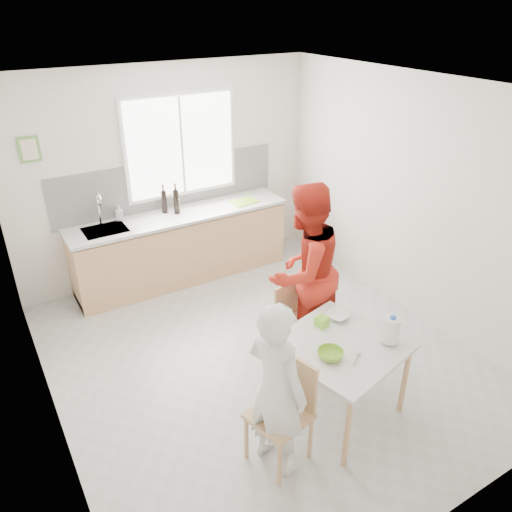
{
  "coord_description": "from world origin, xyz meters",
  "views": [
    {
      "loc": [
        -2.18,
        -3.55,
        3.37
      ],
      "look_at": [
        0.08,
        0.2,
        1.08
      ],
      "focal_mm": 35.0,
      "sensor_mm": 36.0,
      "label": 1
    }
  ],
  "objects_px": {
    "dining_table": "(339,352)",
    "person_white": "(276,389)",
    "wine_bottle_b": "(164,201)",
    "milk_jug": "(392,329)",
    "bowl_white": "(338,316)",
    "chair_left": "(285,407)",
    "bowl_green": "(330,354)",
    "wine_bottle_a": "(176,201)",
    "chair_far": "(294,318)",
    "person_red": "(304,272)"
  },
  "relations": [
    {
      "from": "chair_left",
      "to": "wine_bottle_a",
      "type": "relative_size",
      "value": 2.87
    },
    {
      "from": "chair_far",
      "to": "wine_bottle_b",
      "type": "relative_size",
      "value": 2.7
    },
    {
      "from": "dining_table",
      "to": "chair_far",
      "type": "bearing_deg",
      "value": 80.27
    },
    {
      "from": "wine_bottle_b",
      "to": "chair_left",
      "type": "bearing_deg",
      "value": -95.89
    },
    {
      "from": "bowl_green",
      "to": "milk_jug",
      "type": "height_order",
      "value": "milk_jug"
    },
    {
      "from": "dining_table",
      "to": "wine_bottle_b",
      "type": "distance_m",
      "value": 3.13
    },
    {
      "from": "chair_left",
      "to": "wine_bottle_b",
      "type": "distance_m",
      "value": 3.31
    },
    {
      "from": "bowl_white",
      "to": "wine_bottle_a",
      "type": "relative_size",
      "value": 0.64
    },
    {
      "from": "chair_left",
      "to": "bowl_green",
      "type": "xyz_separation_m",
      "value": [
        0.48,
        0.06,
        0.27
      ]
    },
    {
      "from": "person_red",
      "to": "wine_bottle_a",
      "type": "distance_m",
      "value": 2.13
    },
    {
      "from": "chair_left",
      "to": "chair_far",
      "type": "height_order",
      "value": "chair_left"
    },
    {
      "from": "dining_table",
      "to": "person_white",
      "type": "bearing_deg",
      "value": -166.39
    },
    {
      "from": "person_white",
      "to": "person_red",
      "type": "distance_m",
      "value": 1.53
    },
    {
      "from": "milk_jug",
      "to": "wine_bottle_b",
      "type": "xyz_separation_m",
      "value": [
        -0.71,
        3.28,
        0.19
      ]
    },
    {
      "from": "milk_jug",
      "to": "chair_left",
      "type": "bearing_deg",
      "value": 164.37
    },
    {
      "from": "person_red",
      "to": "bowl_white",
      "type": "xyz_separation_m",
      "value": [
        -0.04,
        -0.61,
        -0.16
      ]
    },
    {
      "from": "bowl_green",
      "to": "dining_table",
      "type": "bearing_deg",
      "value": 27.64
    },
    {
      "from": "bowl_white",
      "to": "wine_bottle_b",
      "type": "relative_size",
      "value": 0.68
    },
    {
      "from": "bowl_white",
      "to": "chair_left",
      "type": "bearing_deg",
      "value": -152.09
    },
    {
      "from": "person_white",
      "to": "milk_jug",
      "type": "distance_m",
      "value": 1.15
    },
    {
      "from": "chair_far",
      "to": "milk_jug",
      "type": "distance_m",
      "value": 1.18
    },
    {
      "from": "person_red",
      "to": "wine_bottle_b",
      "type": "xyz_separation_m",
      "value": [
        -0.6,
        2.17,
        0.14
      ]
    },
    {
      "from": "person_white",
      "to": "bowl_green",
      "type": "height_order",
      "value": "person_white"
    },
    {
      "from": "chair_far",
      "to": "wine_bottle_b",
      "type": "xyz_separation_m",
      "value": [
        -0.48,
        2.22,
        0.62
      ]
    },
    {
      "from": "chair_far",
      "to": "bowl_white",
      "type": "height_order",
      "value": "chair_far"
    },
    {
      "from": "chair_left",
      "to": "milk_jug",
      "type": "distance_m",
      "value": 1.11
    },
    {
      "from": "person_white",
      "to": "bowl_green",
      "type": "relative_size",
      "value": 7.03
    },
    {
      "from": "chair_left",
      "to": "person_red",
      "type": "distance_m",
      "value": 1.49
    },
    {
      "from": "dining_table",
      "to": "bowl_green",
      "type": "height_order",
      "value": "bowl_green"
    },
    {
      "from": "chair_far",
      "to": "person_red",
      "type": "relative_size",
      "value": 0.44
    },
    {
      "from": "wine_bottle_a",
      "to": "dining_table",
      "type": "bearing_deg",
      "value": -86.09
    },
    {
      "from": "person_white",
      "to": "bowl_white",
      "type": "height_order",
      "value": "person_white"
    },
    {
      "from": "wine_bottle_a",
      "to": "wine_bottle_b",
      "type": "xyz_separation_m",
      "value": [
        -0.12,
        0.1,
        -0.01
      ]
    },
    {
      "from": "chair_far",
      "to": "person_white",
      "type": "relative_size",
      "value": 0.54
    },
    {
      "from": "person_red",
      "to": "bowl_white",
      "type": "bearing_deg",
      "value": 72.34
    },
    {
      "from": "dining_table",
      "to": "wine_bottle_a",
      "type": "distance_m",
      "value": 3.02
    },
    {
      "from": "milk_jug",
      "to": "dining_table",
      "type": "bearing_deg",
      "value": 139.05
    },
    {
      "from": "person_white",
      "to": "bowl_green",
      "type": "bearing_deg",
      "value": -94.85
    },
    {
      "from": "chair_left",
      "to": "bowl_white",
      "type": "bearing_deg",
      "value": 104.3
    },
    {
      "from": "person_white",
      "to": "wine_bottle_b",
      "type": "relative_size",
      "value": 5.05
    },
    {
      "from": "dining_table",
      "to": "bowl_green",
      "type": "xyz_separation_m",
      "value": [
        -0.18,
        -0.1,
        0.11
      ]
    },
    {
      "from": "dining_table",
      "to": "person_white",
      "type": "distance_m",
      "value": 0.79
    },
    {
      "from": "chair_left",
      "to": "milk_jug",
      "type": "xyz_separation_m",
      "value": [
        1.04,
        -0.04,
        0.37
      ]
    },
    {
      "from": "chair_left",
      "to": "bowl_green",
      "type": "distance_m",
      "value": 0.55
    },
    {
      "from": "chair_far",
      "to": "person_red",
      "type": "xyz_separation_m",
      "value": [
        0.13,
        0.05,
        0.48
      ]
    },
    {
      "from": "dining_table",
      "to": "person_white",
      "type": "relative_size",
      "value": 0.77
    },
    {
      "from": "chair_left",
      "to": "milk_jug",
      "type": "relative_size",
      "value": 3.64
    },
    {
      "from": "chair_far",
      "to": "bowl_white",
      "type": "bearing_deg",
      "value": -95.09
    },
    {
      "from": "wine_bottle_a",
      "to": "wine_bottle_b",
      "type": "relative_size",
      "value": 1.07
    },
    {
      "from": "chair_left",
      "to": "wine_bottle_a",
      "type": "bearing_deg",
      "value": 158.13
    }
  ]
}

